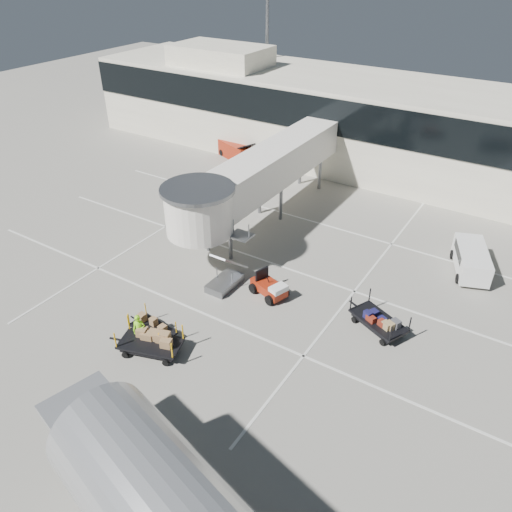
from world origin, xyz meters
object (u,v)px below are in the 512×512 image
object	(u,v)px
minivan	(471,258)
belt_loader	(236,151)
suitcase_cart	(377,320)
ground_worker	(139,330)
box_cart_far	(154,328)
baggage_tug	(270,287)
box_cart_near	(150,343)

from	to	relation	value
minivan	belt_loader	distance (m)	26.50
belt_loader	suitcase_cart	bearing A→B (deg)	-17.78
ground_worker	minivan	xyz separation A→B (m)	(13.83, 17.38, 0.08)
box_cart_far	belt_loader	xyz separation A→B (m)	(-11.45, 25.06, 0.32)
baggage_tug	box_cart_far	xyz separation A→B (m)	(-3.59, -6.82, -0.09)
box_cart_far	box_cart_near	bearing A→B (deg)	-48.90
box_cart_near	ground_worker	xyz separation A→B (m)	(-0.93, 0.22, 0.33)
belt_loader	minivan	bearing A→B (deg)	2.19
suitcase_cart	box_cart_near	bearing A→B (deg)	-113.92
box_cart_near	belt_loader	world-z (taller)	belt_loader
baggage_tug	ground_worker	distance (m)	8.59
baggage_tug	belt_loader	size ratio (longest dim) A/B	0.57
suitcase_cart	minivan	size ratio (longest dim) A/B	0.83
ground_worker	box_cart_far	bearing A→B (deg)	42.85
baggage_tug	box_cart_far	bearing A→B (deg)	-99.36
baggage_tug	minivan	xyz separation A→B (m)	(10.05, 9.68, 0.45)
box_cart_near	baggage_tug	bearing A→B (deg)	52.32
box_cart_near	minivan	distance (m)	21.82
suitcase_cart	belt_loader	xyz separation A→B (m)	(-21.93, 17.64, 0.24)
baggage_tug	box_cart_far	world-z (taller)	baggage_tug
belt_loader	baggage_tug	bearing A→B (deg)	-29.46
baggage_tug	box_cart_near	xyz separation A→B (m)	(-2.85, -7.92, 0.05)
suitcase_cart	ground_worker	xyz separation A→B (m)	(-10.67, -8.30, 0.38)
baggage_tug	minivan	world-z (taller)	minivan
box_cart_near	suitcase_cart	bearing A→B (deg)	23.27
suitcase_cart	minivan	world-z (taller)	minivan
baggage_tug	suitcase_cart	distance (m)	6.92
suitcase_cart	minivan	xyz separation A→B (m)	(3.15, 9.08, 0.46)
box_cart_near	ground_worker	bearing A→B (deg)	148.83
box_cart_near	minivan	world-z (taller)	minivan
suitcase_cart	minivan	bearing A→B (deg)	95.77
box_cart_far	suitcase_cart	bearing A→B (deg)	42.43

